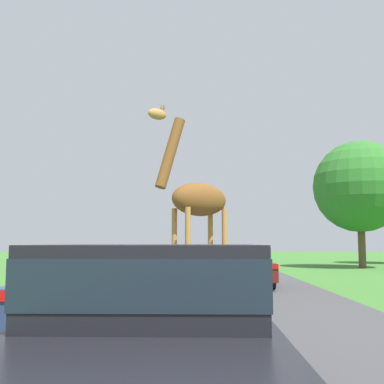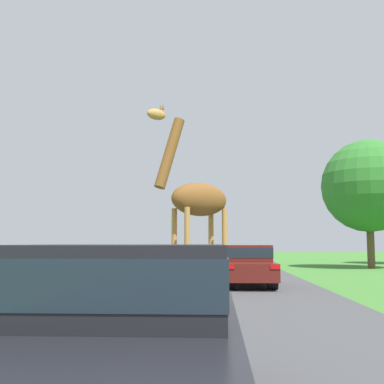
% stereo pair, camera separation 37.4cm
% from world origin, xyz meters
% --- Properties ---
extents(road, '(7.33, 120.00, 0.00)m').
position_xyz_m(road, '(0.00, 30.00, 0.00)').
color(road, '#424244').
rests_on(road, ground).
extents(giraffe_near_road, '(2.36, 1.96, 5.23)m').
position_xyz_m(giraffe_near_road, '(-0.45, 12.98, 2.67)').
color(giraffe_near_road, '#B77F3D').
rests_on(giraffe_near_road, ground).
extents(car_lead_maroon, '(1.94, 4.07, 1.49)m').
position_xyz_m(car_lead_maroon, '(-0.65, 3.80, 0.78)').
color(car_lead_maroon, black).
rests_on(car_lead_maroon, ground).
extents(car_queue_right, '(1.95, 3.98, 1.36)m').
position_xyz_m(car_queue_right, '(-0.51, 24.44, 0.74)').
color(car_queue_right, gray).
rests_on(car_queue_right, ground).
extents(car_queue_left, '(1.86, 3.96, 1.41)m').
position_xyz_m(car_queue_left, '(-2.18, 8.09, 0.75)').
color(car_queue_left, navy).
rests_on(car_queue_left, ground).
extents(car_far_ahead, '(1.71, 4.04, 1.42)m').
position_xyz_m(car_far_ahead, '(1.21, 16.69, 0.75)').
color(car_far_ahead, '#561914').
rests_on(car_far_ahead, ground).
extents(tree_centre_back, '(5.49, 5.49, 7.61)m').
position_xyz_m(tree_centre_back, '(9.13, 28.56, 4.85)').
color(tree_centre_back, brown).
rests_on(tree_centre_back, ground).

